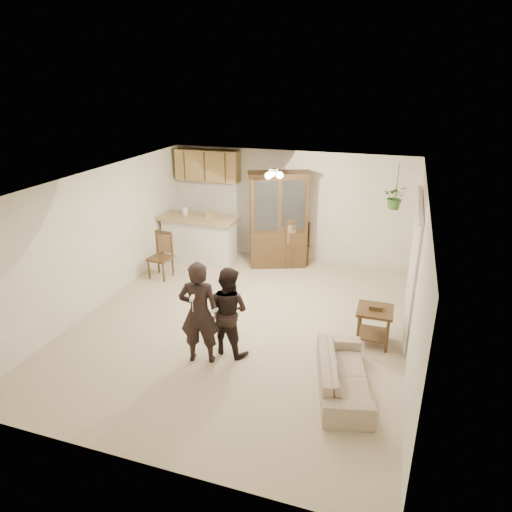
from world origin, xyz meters
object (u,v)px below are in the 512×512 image
(china_hutch, at_px, (279,221))
(chair_bar, at_px, (161,265))
(chair_hutch_left, at_px, (297,252))
(sofa, at_px, (344,366))
(adult, at_px, (199,307))
(chair_hutch_right, at_px, (292,251))
(child, at_px, (228,313))
(side_table, at_px, (374,325))

(china_hutch, distance_m, chair_bar, 2.72)
(china_hutch, height_order, chair_hutch_left, china_hutch)
(sofa, xyz_separation_m, adult, (-2.13, 0.03, 0.53))
(china_hutch, distance_m, chair_hutch_right, 0.79)
(child, xyz_separation_m, china_hutch, (-0.21, 3.61, 0.37))
(side_table, distance_m, chair_hutch_right, 3.45)
(sofa, height_order, chair_hutch_left, chair_hutch_left)
(china_hutch, relative_size, side_table, 3.13)
(sofa, xyz_separation_m, chair_bar, (-4.21, 2.55, -0.09))
(side_table, height_order, chair_bar, chair_bar)
(child, bearing_deg, adult, 61.60)
(adult, xyz_separation_m, chair_bar, (-2.08, 2.52, -0.62))
(china_hutch, height_order, side_table, china_hutch)
(sofa, xyz_separation_m, side_table, (0.29, 1.31, -0.05))
(child, bearing_deg, sofa, -178.21)
(chair_hutch_left, bearing_deg, child, -44.44)
(sofa, height_order, side_table, sofa)
(adult, xyz_separation_m, side_table, (2.42, 1.29, -0.58))
(chair_hutch_right, bearing_deg, chair_hutch_left, 162.60)
(child, height_order, chair_bar, child)
(sofa, bearing_deg, chair_bar, 45.49)
(side_table, bearing_deg, chair_hutch_left, 124.35)
(side_table, distance_m, chair_bar, 4.67)
(sofa, bearing_deg, child, 64.98)
(child, height_order, chair_hutch_left, child)
(china_hutch, height_order, chair_hutch_right, china_hutch)
(sofa, bearing_deg, chair_hutch_left, 8.28)
(side_table, height_order, chair_hutch_right, chair_hutch_right)
(adult, distance_m, chair_hutch_right, 4.13)
(sofa, relative_size, chair_hutch_right, 1.65)
(side_table, bearing_deg, chair_bar, 164.66)
(chair_bar, relative_size, chair_hutch_left, 0.96)
(adult, distance_m, china_hutch, 3.96)
(adult, bearing_deg, sofa, 165.93)
(chair_hutch_left, height_order, chair_hutch_right, chair_hutch_right)
(child, distance_m, side_table, 2.34)
(chair_hutch_left, relative_size, chair_hutch_right, 0.90)
(adult, bearing_deg, chair_hutch_right, -108.77)
(child, relative_size, china_hutch, 0.64)
(child, xyz_separation_m, chair_hutch_right, (0.08, 3.73, -0.35))
(child, relative_size, chair_hutch_left, 1.32)
(china_hutch, xyz_separation_m, chair_hutch_left, (0.40, 0.15, -0.76))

